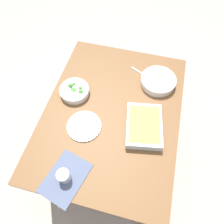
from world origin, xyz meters
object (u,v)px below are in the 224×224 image
broccoli_bowl (75,91)px  side_plate (84,126)px  spoon_by_stew (144,75)px  stew_bowl (158,81)px  baking_dish (144,126)px  drink_cup (64,176)px

broccoli_bowl → side_plate: (0.24, 0.14, -0.02)m
broccoli_bowl → spoon_by_stew: broccoli_bowl is taller
stew_bowl → broccoli_bowl: 0.60m
stew_bowl → spoon_by_stew: 0.13m
side_plate → baking_dish: bearing=102.7°
broccoli_bowl → spoon_by_stew: 0.53m
drink_cup → side_plate: drink_cup is taller
broccoli_bowl → side_plate: size_ratio=0.94×
stew_bowl → drink_cup: 0.90m
drink_cup → spoon_by_stew: drink_cup is taller
drink_cup → baking_dish: bearing=138.3°
stew_bowl → drink_cup: (0.80, -0.41, 0.01)m
stew_bowl → spoon_by_stew: stew_bowl is taller
broccoli_bowl → baking_dish: bearing=73.6°
broccoli_bowl → side_plate: broccoli_bowl is taller
baking_dish → spoon_by_stew: baking_dish is taller
stew_bowl → baking_dish: size_ratio=0.76×
side_plate → spoon_by_stew: (-0.52, 0.30, -0.00)m
drink_cup → stew_bowl: bearing=152.9°
drink_cup → side_plate: size_ratio=0.39×
spoon_by_stew → stew_bowl: bearing=63.8°
stew_bowl → drink_cup: drink_cup is taller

